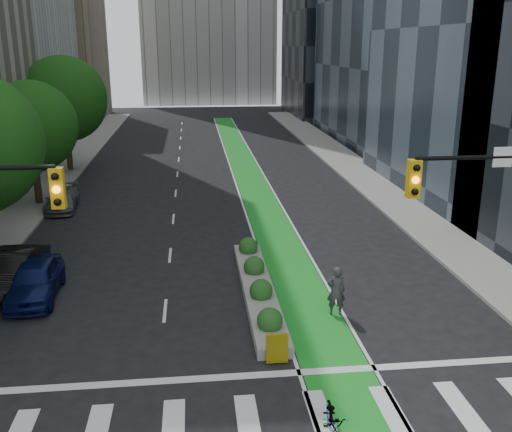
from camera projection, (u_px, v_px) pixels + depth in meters
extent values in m
plane|color=black|center=(245.00, 400.00, 16.32)|extent=(160.00, 160.00, 0.00)
cube|color=gray|center=(38.00, 192.00, 38.82)|extent=(3.60, 90.00, 0.15)
cube|color=gray|center=(374.00, 183.00, 41.34)|extent=(3.60, 90.00, 0.15)
cube|color=#1B9526|center=(247.00, 172.00, 45.17)|extent=(2.20, 70.00, 0.01)
cube|color=tan|center=(42.00, 18.00, 73.20)|extent=(14.00, 16.00, 26.00)
cube|color=black|center=(342.00, 12.00, 79.09)|extent=(14.00, 18.00, 28.00)
cylinder|color=black|center=(36.00, 170.00, 35.42)|extent=(0.44, 0.44, 4.48)
sphere|color=#15490F|center=(31.00, 126.00, 34.63)|extent=(5.60, 5.60, 5.60)
cylinder|color=black|center=(68.00, 139.00, 44.84)|extent=(0.44, 0.44, 5.15)
sphere|color=#15490F|center=(64.00, 99.00, 43.93)|extent=(6.60, 6.60, 6.60)
cube|color=gold|center=(58.00, 188.00, 14.48)|extent=(0.34, 0.28, 1.05)
sphere|color=orange|center=(56.00, 190.00, 14.33)|extent=(0.20, 0.20, 0.20)
cylinder|color=black|center=(512.00, 157.00, 15.62)|extent=(5.50, 0.12, 0.12)
cube|color=gold|center=(414.00, 179.00, 15.49)|extent=(0.34, 0.28, 1.05)
sphere|color=orange|center=(416.00, 180.00, 15.34)|extent=(0.20, 0.20, 0.20)
cube|color=white|center=(503.00, 157.00, 15.56)|extent=(0.55, 0.04, 0.55)
cube|color=gray|center=(258.00, 291.00, 23.05)|extent=(1.20, 10.00, 0.40)
cube|color=yellow|center=(277.00, 348.00, 18.00)|extent=(0.70, 0.12, 1.00)
sphere|color=#194C19|center=(270.00, 320.00, 19.59)|extent=(0.90, 0.90, 0.90)
sphere|color=#194C19|center=(261.00, 291.00, 21.96)|extent=(0.90, 0.90, 0.90)
sphere|color=#194C19|center=(254.00, 266.00, 24.34)|extent=(0.90, 0.90, 0.90)
sphere|color=#194C19|center=(248.00, 247.00, 26.72)|extent=(0.90, 0.90, 0.90)
imported|color=gray|center=(333.00, 423.00, 14.48)|extent=(0.91, 2.06, 1.05)
imported|color=#3A3540|center=(336.00, 291.00, 21.19)|extent=(0.74, 0.53, 1.91)
imported|color=#0B1447|center=(35.00, 280.00, 22.68)|extent=(1.94, 4.50, 1.51)
imported|color=black|center=(12.00, 271.00, 23.56)|extent=(2.19, 4.87, 1.55)
imported|color=slate|center=(62.00, 199.00, 34.94)|extent=(2.01, 4.41, 1.25)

